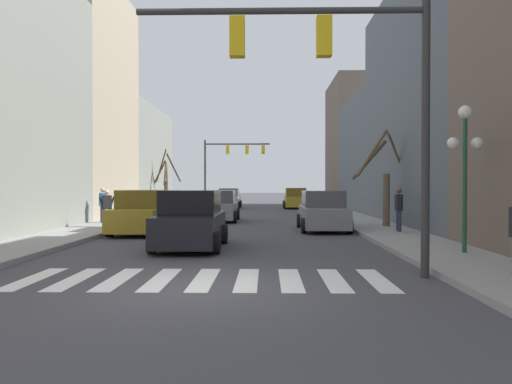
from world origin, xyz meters
The scene contains 18 objects.
ground_plane centered at (0.00, 0.00, 0.00)m, with size 240.00×240.00×0.00m, color #424247.
building_row_left centered at (-10.43, 14.53, 5.51)m, with size 6.00×42.54×13.72m.
building_row_right centered at (10.43, 17.34, 5.70)m, with size 6.00×48.79×12.59m.
crosswalk_stripes centered at (0.00, 0.97, 0.00)m, with size 7.65×2.60×0.01m.
traffic_signal_near centered at (2.89, 1.25, 4.38)m, with size 6.23×0.28×6.07m.
traffic_signal_far centered at (-2.36, 39.01, 4.72)m, with size 6.37×0.28×6.38m.
street_lamp_right_corner centered at (6.65, 4.18, 2.97)m, with size 0.95×0.36×3.97m.
car_parked_left_far centered at (-3.75, 10.99, 0.82)m, with size 2.11×4.85×1.77m.
car_parked_right_near centered at (-1.87, 33.15, 0.79)m, with size 1.96×4.76×1.71m.
car_parked_right_far centered at (3.76, 12.38, 0.80)m, with size 2.08×4.55×1.73m.
car_parked_right_mid centered at (-1.05, 6.10, 0.84)m, with size 2.06×4.24×1.81m.
car_driving_toward_lane centered at (3.77, 33.05, 0.81)m, with size 2.06×4.32×1.74m.
car_parked_left_mid centered at (-1.34, 17.78, 0.79)m, with size 2.19×4.34×1.68m.
pedestrian_crossing_street centered at (-5.66, 12.20, 1.11)m, with size 0.63×0.46×1.63m.
pedestrian_on_right_sidewalk centered at (6.49, 10.26, 1.18)m, with size 0.23×0.74×1.73m.
pedestrian_waiting_at_curb centered at (-6.64, 14.61, 1.16)m, with size 0.54×0.61×1.70m.
street_tree_right_mid centered at (6.49, 13.06, 2.13)m, with size 2.63×1.56×4.33m.
street_tree_right_far centered at (-6.37, 28.49, 2.16)m, with size 2.11×2.63×4.58m.
Camera 1 is at (1.30, -9.38, 1.97)m, focal length 35.00 mm.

